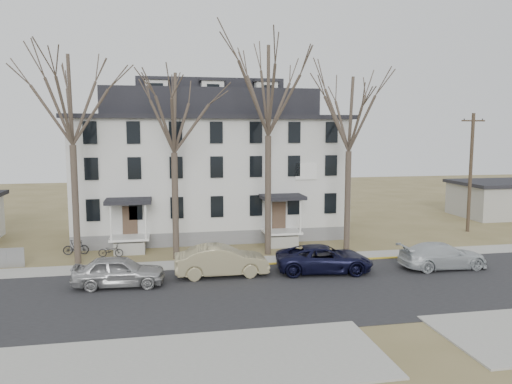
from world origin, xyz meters
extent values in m
plane|color=olive|center=(0.00, 0.00, 0.00)|extent=(120.00, 120.00, 0.00)
cube|color=#27272A|center=(0.00, 2.00, 0.00)|extent=(120.00, 10.00, 0.04)
cube|color=#A09F97|center=(0.00, 8.00, 0.00)|extent=(120.00, 2.00, 0.08)
cube|color=#A09F97|center=(-8.00, -5.00, 0.00)|extent=(20.00, 5.00, 0.08)
cube|color=gold|center=(5.00, 7.10, 0.00)|extent=(14.00, 0.25, 0.06)
cube|color=slate|center=(-2.00, 18.00, 0.50)|extent=(20.00, 10.00, 1.00)
cube|color=silver|center=(-2.00, 18.00, 5.00)|extent=(20.00, 10.00, 8.00)
cube|color=black|center=(-2.00, 18.00, 9.10)|extent=(20.80, 10.80, 0.30)
cube|color=black|center=(-2.00, 18.00, 10.25)|extent=(16.00, 7.00, 2.00)
cube|color=black|center=(-2.00, 18.00, 11.65)|extent=(11.00, 4.50, 0.80)
cube|color=white|center=(-8.00, 12.04, 1.00)|extent=(2.60, 2.00, 0.16)
cube|color=white|center=(2.50, 12.04, 1.00)|extent=(2.60, 2.00, 0.16)
cube|color=white|center=(4.50, 12.92, 5.20)|extent=(1.60, 0.08, 1.20)
cube|color=#A09F97|center=(26.00, 20.00, 1.50)|extent=(8.00, 6.00, 3.00)
cube|color=black|center=(26.00, 20.00, 3.20)|extent=(8.50, 6.50, 0.30)
cylinder|color=#473B31|center=(-11.00, 9.80, 3.64)|extent=(0.40, 0.40, 7.28)
cylinder|color=#473B31|center=(-5.00, 9.80, 3.38)|extent=(0.40, 0.40, 6.76)
cylinder|color=#473B31|center=(1.00, 9.80, 3.90)|extent=(0.40, 0.40, 7.80)
cylinder|color=#473B31|center=(6.50, 9.80, 3.38)|extent=(0.40, 0.40, 6.76)
cylinder|color=#3D3023|center=(18.50, 14.00, 4.75)|extent=(0.28, 0.28, 9.50)
cube|color=#3D3023|center=(18.50, 14.00, 8.90)|extent=(2.00, 0.12, 0.12)
imported|color=#A7A7A7|center=(-8.13, 4.46, 0.81)|extent=(4.83, 2.16, 1.61)
imported|color=#978C66|center=(-2.63, 5.35, 0.86)|extent=(5.22, 1.85, 1.72)
imported|color=black|center=(3.27, 4.98, 0.77)|extent=(5.82, 3.24, 1.54)
imported|color=silver|center=(10.41, 4.41, 0.75)|extent=(5.19, 2.13, 1.50)
imported|color=black|center=(-9.13, 10.82, 0.42)|extent=(1.65, 0.78, 0.83)
imported|color=black|center=(-11.43, 11.87, 0.49)|extent=(1.64, 0.51, 0.98)
camera|label=1|loc=(-5.90, -21.75, 8.16)|focal=35.00mm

